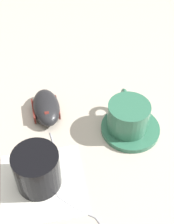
% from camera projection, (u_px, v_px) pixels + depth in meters
% --- Properties ---
extents(ground_plane, '(3.00, 3.00, 0.00)m').
position_uv_depth(ground_plane, '(67.00, 147.00, 0.63)').
color(ground_plane, '#B2A899').
extents(saucer, '(0.12, 0.12, 0.01)m').
position_uv_depth(saucer, '(130.00, 128.00, 0.66)').
color(saucer, '#2D664C').
rests_on(saucer, ground).
extents(coffee_cup, '(0.09, 0.11, 0.06)m').
position_uv_depth(coffee_cup, '(128.00, 116.00, 0.64)').
color(coffee_cup, '#2D664C').
rests_on(coffee_cup, saucer).
extents(computer_mouse, '(0.08, 0.12, 0.04)m').
position_uv_depth(computer_mouse, '(45.00, 107.00, 0.68)').
color(computer_mouse, black).
rests_on(computer_mouse, ground).
extents(mouse_cable, '(0.05, 0.25, 0.00)m').
position_uv_depth(mouse_cable, '(65.00, 183.00, 0.57)').
color(mouse_cable, gray).
rests_on(mouse_cable, ground).
extents(napkin_under_glass, '(0.19, 0.19, 0.00)m').
position_uv_depth(napkin_under_glass, '(43.00, 183.00, 0.57)').
color(napkin_under_glass, silver).
rests_on(napkin_under_glass, ground).
extents(drinking_glass, '(0.08, 0.08, 0.08)m').
position_uv_depth(drinking_glass, '(37.00, 169.00, 0.54)').
color(drinking_glass, black).
rests_on(drinking_glass, napkin_under_glass).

